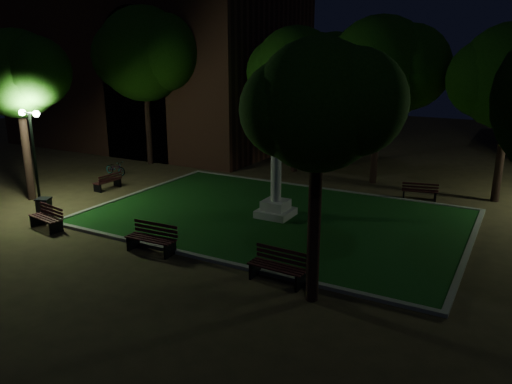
% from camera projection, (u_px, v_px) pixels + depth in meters
% --- Properties ---
extents(ground, '(80.00, 80.00, 0.00)m').
position_uv_depth(ground, '(252.00, 232.00, 19.40)').
color(ground, '#483A22').
extents(lawn, '(15.00, 10.00, 0.08)m').
position_uv_depth(lawn, '(276.00, 217.00, 21.08)').
color(lawn, '#123E11').
rests_on(lawn, ground).
extents(lawn_kerb, '(15.40, 10.40, 0.12)m').
position_uv_depth(lawn_kerb, '(276.00, 217.00, 21.07)').
color(lawn_kerb, slate).
rests_on(lawn_kerb, ground).
extents(monument, '(1.40, 1.40, 3.20)m').
position_uv_depth(monument, '(276.00, 196.00, 20.83)').
color(monument, '#ACA69D').
rests_on(monument, lawn).
extents(building_main, '(20.00, 12.00, 15.00)m').
position_uv_depth(building_main, '(156.00, 43.00, 36.40)').
color(building_main, '#562F21').
rests_on(building_main, ground).
extents(tree_west, '(4.83, 3.94, 7.80)m').
position_uv_depth(tree_west, '(18.00, 74.00, 22.12)').
color(tree_west, black).
rests_on(tree_west, ground).
extents(tree_north_wl, '(5.87, 4.79, 8.20)m').
position_uv_depth(tree_north_wl, '(298.00, 70.00, 27.70)').
color(tree_north_wl, black).
rests_on(tree_north_wl, ground).
extents(tree_north_er, '(6.49, 5.30, 8.58)m').
position_uv_depth(tree_north_er, '(382.00, 69.00, 25.07)').
color(tree_north_er, black).
rests_on(tree_north_er, ground).
extents(tree_se, '(4.20, 3.43, 7.18)m').
position_uv_depth(tree_se, '(321.00, 106.00, 12.63)').
color(tree_se, black).
rests_on(tree_se, ground).
extents(tree_nw, '(6.83, 5.58, 9.42)m').
position_uv_depth(tree_nw, '(146.00, 54.00, 29.47)').
color(tree_nw, black).
rests_on(tree_nw, ground).
extents(tree_far_north, '(5.64, 4.60, 7.90)m').
position_uv_depth(tree_far_north, '(336.00, 73.00, 28.87)').
color(tree_far_north, black).
rests_on(tree_far_north, ground).
extents(lamppost_sw, '(1.18, 0.28, 4.43)m').
position_uv_depth(lamppost_sw, '(33.00, 141.00, 21.25)').
color(lamppost_sw, black).
rests_on(lamppost_sw, ground).
extents(lamppost_nw, '(1.18, 0.28, 4.70)m').
position_uv_depth(lamppost_nw, '(174.00, 111.00, 30.68)').
color(lamppost_nw, black).
rests_on(lamppost_nw, ground).
extents(bench_near_left, '(1.86, 0.72, 1.01)m').
position_uv_depth(bench_near_left, '(152.00, 239.00, 17.41)').
color(bench_near_left, black).
rests_on(bench_near_left, ground).
extents(bench_near_right, '(1.85, 0.73, 1.00)m').
position_uv_depth(bench_near_right, '(278.00, 267.00, 15.15)').
color(bench_near_right, black).
rests_on(bench_near_right, ground).
extents(bench_west_near, '(1.73, 0.85, 0.91)m').
position_uv_depth(bench_west_near, '(47.00, 218.00, 19.72)').
color(bench_west_near, black).
rests_on(bench_west_near, ground).
extents(bench_left_side, '(0.60, 1.54, 0.83)m').
position_uv_depth(bench_left_side, '(108.00, 182.00, 25.35)').
color(bench_left_side, black).
rests_on(bench_left_side, ground).
extents(bench_far_side, '(1.71, 0.93, 0.89)m').
position_uv_depth(bench_far_side, '(420.00, 192.00, 23.48)').
color(bench_far_side, black).
rests_on(bench_far_side, ground).
extents(trash_bin, '(0.72, 0.72, 0.93)m').
position_uv_depth(trash_bin, '(44.00, 209.00, 20.75)').
color(trash_bin, black).
rests_on(trash_bin, ground).
extents(bicycle, '(1.49, 0.58, 0.77)m').
position_uv_depth(bicycle, '(115.00, 168.00, 28.39)').
color(bicycle, black).
rests_on(bicycle, ground).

